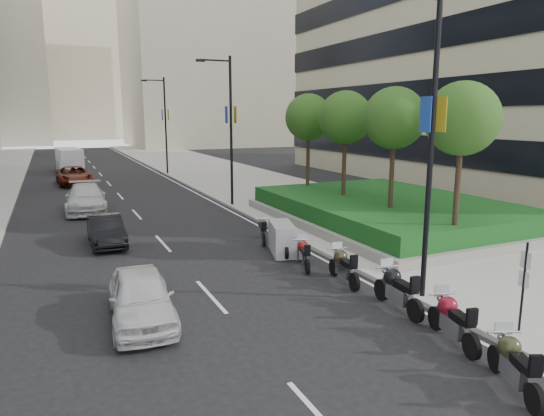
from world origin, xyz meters
TOP-DOWN VIEW (x-y plane):
  - ground at (0.00, 0.00)m, footprint 160.00×160.00m
  - sidewalk_right at (9.00, 30.00)m, footprint 10.00×100.00m
  - lane_edge at (3.70, 30.00)m, footprint 0.12×100.00m
  - lane_centre at (-1.50, 30.00)m, footprint 0.12×100.00m
  - building_cream_right at (22.00, 80.00)m, footprint 28.00×24.00m
  - building_cream_centre at (2.00, 120.00)m, footprint 30.00×24.00m
  - planter at (10.00, 10.00)m, footprint 10.00×14.00m
  - hedge at (10.00, 10.00)m, footprint 9.40×13.40m
  - tree_0 at (8.50, 4.00)m, footprint 2.80×2.80m
  - tree_1 at (8.50, 8.00)m, footprint 2.80×2.80m
  - tree_2 at (8.50, 12.00)m, footprint 2.80×2.80m
  - tree_3 at (8.50, 16.00)m, footprint 2.80×2.80m
  - lamp_post_0 at (4.14, 1.00)m, footprint 2.34×0.45m
  - lamp_post_1 at (4.14, 18.00)m, footprint 2.34×0.45m
  - lamp_post_2 at (4.14, 36.00)m, footprint 2.34×0.45m
  - parking_sign at (4.80, -2.00)m, footprint 0.06×0.32m
  - motorcycle_0 at (2.56, -3.64)m, footprint 1.03×2.02m
  - motorcycle_1 at (3.01, -1.51)m, footprint 0.82×2.21m
  - motorcycle_2 at (3.09, 0.72)m, footprint 0.79×2.37m
  - motorcycle_3 at (2.95, 3.34)m, footprint 0.73×2.18m
  - motorcycle_4 at (2.52, 5.36)m, footprint 0.81×1.90m
  - motorcycle_5 at (2.60, 7.36)m, footprint 1.37×2.23m
  - motorcycle_6 at (2.65, 9.43)m, footprint 0.87×1.88m
  - car_a at (-3.78, 2.97)m, footprint 1.99×4.24m
  - car_b at (-3.78, 11.82)m, footprint 1.38×3.86m
  - car_c at (-4.03, 20.13)m, footprint 2.55×5.58m
  - car_d at (-4.10, 32.44)m, footprint 2.75×5.47m
  - delivery_van at (-4.01, 42.83)m, footprint 2.51×5.58m

SIDE VIEW (x-z plane):
  - ground at x=0.00m, z-range 0.00..0.00m
  - lane_edge at x=3.70m, z-range 0.00..0.01m
  - lane_centre at x=-1.50m, z-range 0.00..0.01m
  - sidewalk_right at x=9.00m, z-range 0.00..0.15m
  - planter at x=10.00m, z-range 0.15..0.55m
  - motorcycle_4 at x=2.52m, z-range 0.03..1.01m
  - motorcycle_6 at x=2.65m, z-range 0.03..1.01m
  - motorcycle_0 at x=2.56m, z-range 0.04..1.11m
  - motorcycle_3 at x=2.95m, z-range 0.04..1.12m
  - motorcycle_1 at x=3.01m, z-range 0.04..1.15m
  - motorcycle_5 at x=2.60m, z-range 0.00..1.26m
  - motorcycle_2 at x=3.09m, z-range 0.04..1.22m
  - car_b at x=-3.78m, z-range 0.00..1.27m
  - car_a at x=-3.78m, z-range 0.00..1.40m
  - car_d at x=-4.10m, z-range 0.00..1.48m
  - car_c at x=-4.03m, z-range 0.00..1.58m
  - hedge at x=10.00m, z-range 0.55..1.35m
  - delivery_van at x=-4.01m, z-range -0.08..2.20m
  - parking_sign at x=4.80m, z-range 0.21..2.71m
  - lamp_post_0 at x=4.14m, z-range 0.57..9.57m
  - lamp_post_1 at x=4.14m, z-range 0.57..9.57m
  - lamp_post_2 at x=4.14m, z-range 0.57..9.57m
  - tree_0 at x=8.50m, z-range 2.27..8.57m
  - tree_1 at x=8.50m, z-range 2.27..8.57m
  - tree_2 at x=8.50m, z-range 2.27..8.57m
  - tree_3 at x=8.50m, z-range 2.27..8.57m
  - building_cream_right at x=22.00m, z-range 0.00..36.00m
  - building_cream_centre at x=2.00m, z-range 0.00..38.00m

